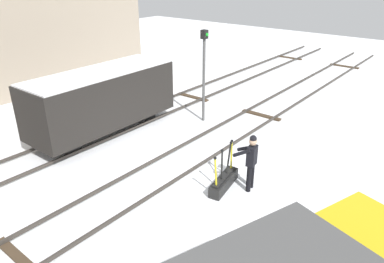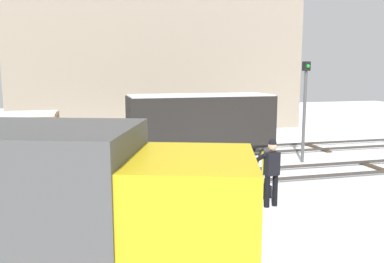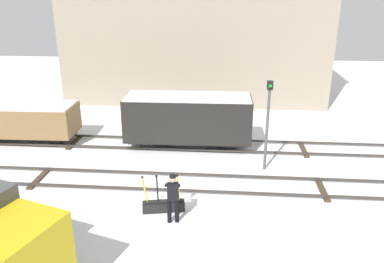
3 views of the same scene
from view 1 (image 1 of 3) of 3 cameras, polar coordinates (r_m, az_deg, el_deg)
name	(u,v)px [view 1 (image 1 of 3)]	position (r m, az deg, el deg)	size (l,w,h in m)	color
ground_plane	(179,164)	(12.89, -2.02, -5.15)	(60.00, 60.00, 0.00)	white
track_main_line	(179,161)	(12.83, -2.03, -4.72)	(44.00, 1.94, 0.18)	#38332D
track_siding_near	(104,131)	(15.57, -13.57, 0.07)	(44.00, 1.94, 0.18)	#38332D
switch_lever_frame	(224,181)	(11.53, 5.01, -7.67)	(1.56, 0.64, 1.45)	black
rail_worker	(251,159)	(11.16, 9.20, -4.28)	(0.62, 0.75, 1.85)	black
signal_post	(204,67)	(15.72, 1.89, 10.00)	(0.24, 0.32, 4.01)	#4C4C4C
freight_car_back_track	(103,99)	(15.12, -13.83, 4.99)	(6.25, 2.26, 2.65)	#2D2B28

